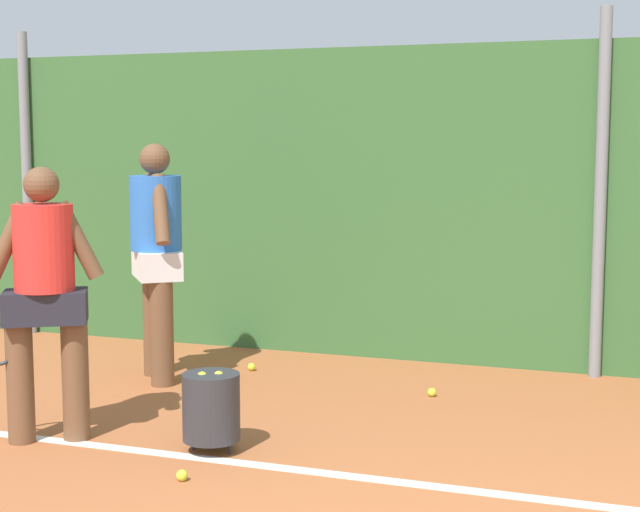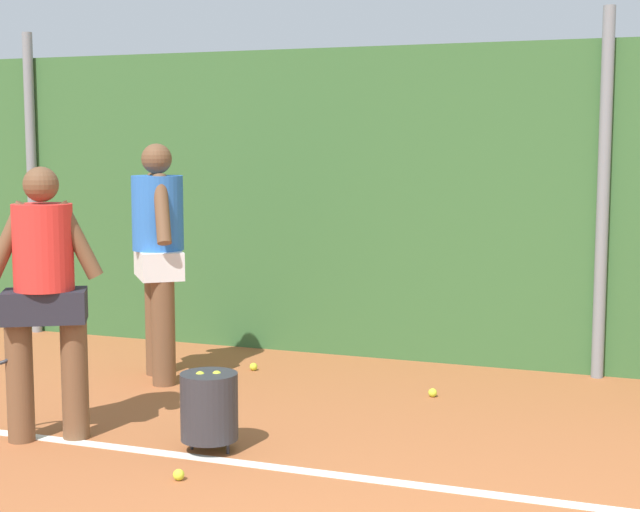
# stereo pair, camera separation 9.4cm
# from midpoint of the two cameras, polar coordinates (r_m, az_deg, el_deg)

# --- Properties ---
(hedge_fence_backdrop) EXTENTS (19.08, 0.25, 2.74)m
(hedge_fence_backdrop) POSITION_cam_midpoint_polar(r_m,az_deg,el_deg) (8.34, 15.85, 2.67)
(hedge_fence_backdrop) COLOR #386633
(hedge_fence_backdrop) RESTS_ON ground_plane
(fence_post_left) EXTENTS (0.10, 0.10, 2.99)m
(fence_post_left) POSITION_cam_midpoint_polar(r_m,az_deg,el_deg) (10.14, -17.05, 4.01)
(fence_post_left) COLOR gray
(fence_post_left) RESTS_ON ground_plane
(fence_post_center) EXTENTS (0.10, 0.10, 2.99)m
(fence_post_center) POSITION_cam_midpoint_polar(r_m,az_deg,el_deg) (8.16, 15.80, 3.45)
(fence_post_center) COLOR gray
(fence_post_center) RESTS_ON ground_plane
(court_baseline_paint) EXTENTS (13.94, 0.10, 0.01)m
(court_baseline_paint) POSITION_cam_midpoint_polar(r_m,az_deg,el_deg) (5.54, 13.13, -13.80)
(court_baseline_paint) COLOR white
(court_baseline_paint) RESTS_ON ground_plane
(player_foreground_near) EXTENTS (0.70, 0.54, 1.77)m
(player_foreground_near) POSITION_cam_midpoint_polar(r_m,az_deg,el_deg) (6.45, -16.26, -1.89)
(player_foreground_near) COLOR brown
(player_foreground_near) RESTS_ON ground_plane
(player_midcourt) EXTENTS (0.60, 0.66, 1.91)m
(player_midcourt) POSITION_cam_midpoint_polar(r_m,az_deg,el_deg) (7.89, -9.90, 0.43)
(player_midcourt) COLOR brown
(player_midcourt) RESTS_ON ground_plane
(ball_hopper) EXTENTS (0.36, 0.36, 0.51)m
(ball_hopper) POSITION_cam_midpoint_polar(r_m,az_deg,el_deg) (6.15, -6.84, -8.75)
(ball_hopper) COLOR #2D2D33
(ball_hopper) RESTS_ON ground_plane
(tennis_ball_1) EXTENTS (0.07, 0.07, 0.07)m
(tennis_ball_1) POSITION_cam_midpoint_polar(r_m,az_deg,el_deg) (7.50, 6.21, -7.95)
(tennis_ball_1) COLOR #CCDB33
(tennis_ball_1) RESTS_ON ground_plane
(tennis_ball_7) EXTENTS (0.07, 0.07, 0.07)m
(tennis_ball_7) POSITION_cam_midpoint_polar(r_m,az_deg,el_deg) (7.41, -7.19, -8.14)
(tennis_ball_7) COLOR #CCDB33
(tennis_ball_7) RESTS_ON ground_plane
(tennis_ball_8) EXTENTS (0.07, 0.07, 0.07)m
(tennis_ball_8) POSITION_cam_midpoint_polar(r_m,az_deg,el_deg) (5.75, -8.57, -12.60)
(tennis_ball_8) COLOR #CCDB33
(tennis_ball_8) RESTS_ON ground_plane
(tennis_ball_9) EXTENTS (0.07, 0.07, 0.07)m
(tennis_ball_9) POSITION_cam_midpoint_polar(r_m,az_deg,el_deg) (8.28, -4.36, -6.50)
(tennis_ball_9) COLOR #CCDB33
(tennis_ball_9) RESTS_ON ground_plane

